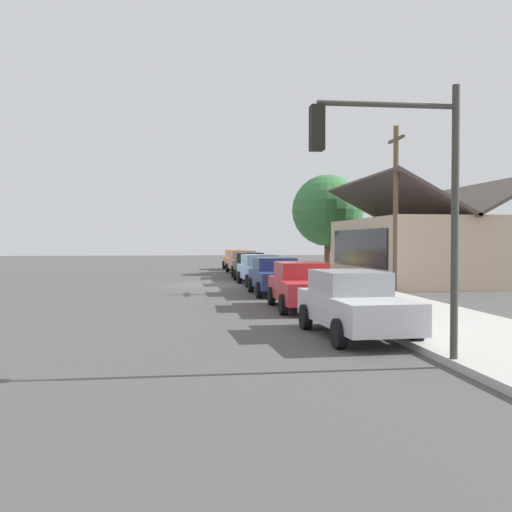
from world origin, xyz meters
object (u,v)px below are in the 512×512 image
(car_skyblue, at_px, (260,269))
(car_silver, at_px, (353,303))
(car_mustard, at_px, (236,259))
(fire_hydrant_red, at_px, (266,268))
(car_cherry, at_px, (303,285))
(car_coral, at_px, (243,262))
(car_navy, at_px, (276,276))
(shade_tree, at_px, (328,211))
(utility_pole_wooden, at_px, (396,205))
(traffic_light_main, at_px, (400,178))
(car_charcoal, at_px, (249,265))

(car_skyblue, xyz_separation_m, car_silver, (16.61, 0.10, -0.00))
(car_mustard, xyz_separation_m, fire_hydrant_red, (7.72, 1.30, -0.32))
(car_cherry, bearing_deg, car_mustard, -179.33)
(car_coral, height_order, car_navy, same)
(car_skyblue, bearing_deg, shade_tree, 145.28)
(shade_tree, bearing_deg, car_skyblue, -31.82)
(car_silver, bearing_deg, shade_tree, 164.41)
(car_mustard, height_order, car_coral, same)
(car_navy, height_order, utility_pole_wooden, utility_pole_wooden)
(car_cherry, distance_m, fire_hydrant_red, 19.60)
(car_skyblue, bearing_deg, car_mustard, 176.29)
(car_navy, height_order, car_silver, same)
(car_navy, xyz_separation_m, utility_pole_wooden, (-0.49, 5.57, 3.11))
(car_coral, bearing_deg, car_mustard, 176.25)
(car_navy, height_order, shade_tree, shade_tree)
(shade_tree, height_order, fire_hydrant_red, shade_tree)
(car_coral, height_order, utility_pole_wooden, utility_pole_wooden)
(car_coral, xyz_separation_m, utility_pole_wooden, (15.95, 5.33, 3.11))
(traffic_light_main, bearing_deg, car_navy, 179.66)
(shade_tree, bearing_deg, car_cherry, -16.33)
(car_coral, height_order, car_charcoal, same)
(car_cherry, bearing_deg, car_skyblue, -178.73)
(shade_tree, xyz_separation_m, utility_pole_wooden, (14.67, -0.53, -0.49))
(shade_tree, height_order, utility_pole_wooden, utility_pole_wooden)
(car_navy, bearing_deg, car_skyblue, 179.11)
(car_skyblue, relative_size, fire_hydrant_red, 6.81)
(car_mustard, distance_m, car_skyblue, 16.44)
(car_coral, bearing_deg, car_cherry, -3.87)
(car_mustard, xyz_separation_m, car_coral, (5.39, -0.03, 0.00))
(car_cherry, xyz_separation_m, fire_hydrant_red, (-19.54, 1.50, -0.32))
(car_skyblue, distance_m, car_silver, 16.61)
(car_skyblue, distance_m, car_cherry, 10.81)
(traffic_light_main, relative_size, utility_pole_wooden, 0.69)
(car_charcoal, xyz_separation_m, car_silver, (21.88, 0.07, -0.00))
(car_navy, relative_size, fire_hydrant_red, 6.22)
(utility_pole_wooden, bearing_deg, car_charcoal, -151.56)
(car_mustard, bearing_deg, car_charcoal, -2.46)
(car_navy, bearing_deg, fire_hydrant_red, 173.13)
(car_charcoal, bearing_deg, car_silver, 2.42)
(car_navy, distance_m, car_cherry, 5.42)
(traffic_light_main, distance_m, utility_pole_wooden, 16.35)
(shade_tree, bearing_deg, car_charcoal, -53.27)
(utility_pole_wooden, bearing_deg, car_silver, -24.91)
(car_mustard, distance_m, shade_tree, 9.56)
(traffic_light_main, distance_m, fire_hydrant_red, 29.15)
(car_mustard, relative_size, traffic_light_main, 0.85)
(car_skyblue, bearing_deg, fire_hydrant_red, 167.11)
(car_cherry, height_order, shade_tree, shade_tree)
(car_skyblue, bearing_deg, car_cherry, -2.73)
(car_cherry, relative_size, car_silver, 1.00)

